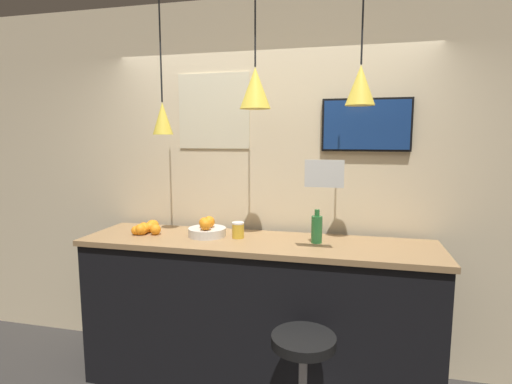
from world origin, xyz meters
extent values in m
cube|color=beige|center=(0.00, 1.03, 1.45)|extent=(8.00, 0.06, 2.90)
cube|color=black|center=(0.00, 0.61, 0.53)|extent=(2.50, 0.59, 1.06)
cube|color=#99754C|center=(0.00, 0.61, 1.08)|extent=(2.54, 0.63, 0.04)
cylinder|color=black|center=(0.41, 0.06, 0.67)|extent=(0.37, 0.37, 0.06)
cylinder|color=beige|center=(-0.38, 0.64, 1.13)|extent=(0.28, 0.28, 0.06)
sphere|color=orange|center=(-0.37, 0.57, 1.21)|extent=(0.08, 0.08, 0.08)
sphere|color=orange|center=(-0.37, 0.66, 1.21)|extent=(0.09, 0.09, 0.09)
sphere|color=orange|center=(-0.41, 0.65, 1.20)|extent=(0.08, 0.08, 0.08)
sphere|color=orange|center=(-0.78, 0.59, 1.14)|extent=(0.08, 0.08, 0.08)
sphere|color=orange|center=(-0.86, 0.71, 1.14)|extent=(0.09, 0.09, 0.09)
sphere|color=orange|center=(-0.88, 0.61, 1.14)|extent=(0.08, 0.08, 0.08)
sphere|color=orange|center=(-0.89, 0.56, 1.14)|extent=(0.08, 0.08, 0.08)
sphere|color=orange|center=(-0.89, 0.64, 1.14)|extent=(0.07, 0.07, 0.07)
sphere|color=orange|center=(-0.90, 0.66, 1.14)|extent=(0.07, 0.07, 0.07)
sphere|color=orange|center=(-0.92, 0.55, 1.14)|extent=(0.07, 0.07, 0.07)
sphere|color=orange|center=(-0.86, 0.65, 1.14)|extent=(0.07, 0.07, 0.07)
sphere|color=orange|center=(-0.92, 0.58, 1.14)|extent=(0.07, 0.07, 0.07)
sphere|color=orange|center=(-0.85, 0.65, 1.14)|extent=(0.08, 0.08, 0.08)
sphere|color=orange|center=(-0.88, 0.65, 1.14)|extent=(0.08, 0.08, 0.08)
sphere|color=orange|center=(-0.87, 0.70, 1.15)|extent=(0.09, 0.09, 0.09)
sphere|color=orange|center=(-0.91, 0.64, 1.14)|extent=(0.08, 0.08, 0.08)
sphere|color=orange|center=(-0.87, 0.56, 1.14)|extent=(0.07, 0.07, 0.07)
cylinder|color=#286B33|center=(0.43, 0.64, 1.20)|extent=(0.08, 0.08, 0.19)
cylinder|color=#286B33|center=(0.43, 0.64, 1.31)|extent=(0.03, 0.03, 0.05)
cylinder|color=gold|center=(-0.14, 0.64, 1.15)|extent=(0.09, 0.09, 0.11)
cylinder|color=white|center=(-0.14, 0.64, 1.21)|extent=(0.09, 0.09, 0.01)
cylinder|color=black|center=(-0.69, 0.58, 2.44)|extent=(0.01, 0.01, 0.72)
cone|color=yellow|center=(-0.69, 0.58, 1.97)|extent=(0.15, 0.15, 0.23)
sphere|color=#F9EFCC|center=(-0.69, 0.58, 1.87)|extent=(0.04, 0.04, 0.04)
cylinder|color=black|center=(0.00, 0.58, 2.55)|extent=(0.01, 0.01, 0.50)
cone|color=yellow|center=(0.00, 0.58, 2.16)|extent=(0.21, 0.21, 0.28)
sphere|color=#F9EFCC|center=(0.00, 0.58, 2.05)|extent=(0.04, 0.04, 0.04)
cylinder|color=black|center=(0.69, 0.58, 2.54)|extent=(0.01, 0.01, 0.51)
cone|color=yellow|center=(0.69, 0.58, 2.16)|extent=(0.19, 0.19, 0.25)
sphere|color=#F9EFCC|center=(0.69, 0.58, 2.06)|extent=(0.04, 0.04, 0.04)
cube|color=black|center=(0.74, 0.98, 1.92)|extent=(0.64, 0.04, 0.39)
cube|color=navy|center=(0.74, 0.96, 1.92)|extent=(0.61, 0.01, 0.36)
cube|color=white|center=(0.49, 0.37, 1.61)|extent=(0.24, 0.01, 0.17)
cube|color=beige|center=(-0.45, 1.00, 2.04)|extent=(0.59, 0.01, 0.60)
camera|label=1|loc=(0.65, -2.10, 1.83)|focal=28.00mm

